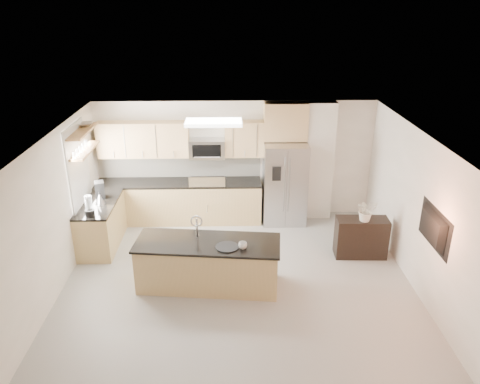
{
  "coord_description": "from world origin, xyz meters",
  "views": [
    {
      "loc": [
        -0.13,
        -6.48,
        4.61
      ],
      "look_at": [
        0.06,
        1.3,
        1.35
      ],
      "focal_mm": 35.0,
      "sensor_mm": 36.0,
      "label": 1
    }
  ],
  "objects_px": {
    "credenza": "(361,237)",
    "television": "(429,228)",
    "blender": "(89,207)",
    "kettle": "(100,199)",
    "platter": "(227,247)",
    "flower_vase": "(367,205)",
    "range": "(208,201)",
    "island": "(208,264)",
    "coffee_maker": "(100,190)",
    "cup": "(243,246)",
    "refrigerator": "(284,183)",
    "bowl": "(86,124)",
    "microwave": "(207,148)"
  },
  "relations": [
    {
      "from": "cup",
      "to": "coffee_maker",
      "type": "relative_size",
      "value": 0.42
    },
    {
      "from": "range",
      "to": "kettle",
      "type": "height_order",
      "value": "kettle"
    },
    {
      "from": "platter",
      "to": "blender",
      "type": "relative_size",
      "value": 0.97
    },
    {
      "from": "platter",
      "to": "bowl",
      "type": "height_order",
      "value": "bowl"
    },
    {
      "from": "credenza",
      "to": "refrigerator",
      "type": "bearing_deg",
      "value": 132.02
    },
    {
      "from": "coffee_maker",
      "to": "flower_vase",
      "type": "height_order",
      "value": "flower_vase"
    },
    {
      "from": "credenza",
      "to": "cup",
      "type": "relative_size",
      "value": 6.87
    },
    {
      "from": "range",
      "to": "blender",
      "type": "distance_m",
      "value": 2.72
    },
    {
      "from": "platter",
      "to": "flower_vase",
      "type": "bearing_deg",
      "value": 22.63
    },
    {
      "from": "credenza",
      "to": "microwave",
      "type": "bearing_deg",
      "value": 151.91
    },
    {
      "from": "credenza",
      "to": "television",
      "type": "bearing_deg",
      "value": -67.73
    },
    {
      "from": "kettle",
      "to": "bowl",
      "type": "relative_size",
      "value": 0.65
    },
    {
      "from": "blender",
      "to": "kettle",
      "type": "distance_m",
      "value": 0.54
    },
    {
      "from": "microwave",
      "to": "island",
      "type": "relative_size",
      "value": 0.3
    },
    {
      "from": "flower_vase",
      "to": "island",
      "type": "bearing_deg",
      "value": -163.19
    },
    {
      "from": "kettle",
      "to": "television",
      "type": "distance_m",
      "value": 5.9
    },
    {
      "from": "platter",
      "to": "television",
      "type": "distance_m",
      "value": 3.15
    },
    {
      "from": "cup",
      "to": "flower_vase",
      "type": "distance_m",
      "value": 2.56
    },
    {
      "from": "credenza",
      "to": "platter",
      "type": "distance_m",
      "value": 2.82
    },
    {
      "from": "credenza",
      "to": "platter",
      "type": "bearing_deg",
      "value": -153.8
    },
    {
      "from": "credenza",
      "to": "cup",
      "type": "distance_m",
      "value": 2.61
    },
    {
      "from": "credenza",
      "to": "television",
      "type": "relative_size",
      "value": 0.9
    },
    {
      "from": "range",
      "to": "bowl",
      "type": "bearing_deg",
      "value": -163.44
    },
    {
      "from": "range",
      "to": "credenza",
      "type": "bearing_deg",
      "value": -28.56
    },
    {
      "from": "range",
      "to": "flower_vase",
      "type": "relative_size",
      "value": 1.81
    },
    {
      "from": "island",
      "to": "coffee_maker",
      "type": "relative_size",
      "value": 7.45
    },
    {
      "from": "microwave",
      "to": "island",
      "type": "distance_m",
      "value": 2.93
    },
    {
      "from": "refrigerator",
      "to": "bowl",
      "type": "xyz_separation_m",
      "value": [
        -3.91,
        -0.62,
        1.49
      ]
    },
    {
      "from": "platter",
      "to": "cup",
      "type": "bearing_deg",
      "value": -8.31
    },
    {
      "from": "coffee_maker",
      "to": "refrigerator",
      "type": "bearing_deg",
      "value": 11.62
    },
    {
      "from": "refrigerator",
      "to": "platter",
      "type": "relative_size",
      "value": 4.68
    },
    {
      "from": "island",
      "to": "bowl",
      "type": "bearing_deg",
      "value": 147.57
    },
    {
      "from": "platter",
      "to": "flower_vase",
      "type": "distance_m",
      "value": 2.78
    },
    {
      "from": "refrigerator",
      "to": "blender",
      "type": "height_order",
      "value": "refrigerator"
    },
    {
      "from": "blender",
      "to": "bowl",
      "type": "distance_m",
      "value": 1.63
    },
    {
      "from": "television",
      "to": "microwave",
      "type": "bearing_deg",
      "value": 47.25
    },
    {
      "from": "credenza",
      "to": "bowl",
      "type": "distance_m",
      "value": 5.66
    },
    {
      "from": "refrigerator",
      "to": "coffee_maker",
      "type": "bearing_deg",
      "value": -168.38
    },
    {
      "from": "kettle",
      "to": "flower_vase",
      "type": "distance_m",
      "value": 5.04
    },
    {
      "from": "refrigerator",
      "to": "platter",
      "type": "bearing_deg",
      "value": -114.71
    },
    {
      "from": "platter",
      "to": "bowl",
      "type": "xyz_separation_m",
      "value": [
        -2.67,
        2.07,
        1.53
      ]
    },
    {
      "from": "island",
      "to": "credenza",
      "type": "xyz_separation_m",
      "value": [
        2.87,
        0.93,
        -0.04
      ]
    },
    {
      "from": "range",
      "to": "island",
      "type": "distance_m",
      "value": 2.54
    },
    {
      "from": "flower_vase",
      "to": "television",
      "type": "xyz_separation_m",
      "value": [
        0.53,
        -1.45,
        0.27
      ]
    },
    {
      "from": "coffee_maker",
      "to": "flower_vase",
      "type": "xyz_separation_m",
      "value": [
        5.08,
        -0.85,
        0.01
      ]
    },
    {
      "from": "flower_vase",
      "to": "refrigerator",
      "type": "bearing_deg",
      "value": 129.14
    },
    {
      "from": "island",
      "to": "platter",
      "type": "distance_m",
      "value": 0.57
    },
    {
      "from": "island",
      "to": "cup",
      "type": "height_order",
      "value": "island"
    },
    {
      "from": "coffee_maker",
      "to": "island",
      "type": "bearing_deg",
      "value": -38.24
    },
    {
      "from": "island",
      "to": "cup",
      "type": "bearing_deg",
      "value": -15.54
    }
  ]
}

